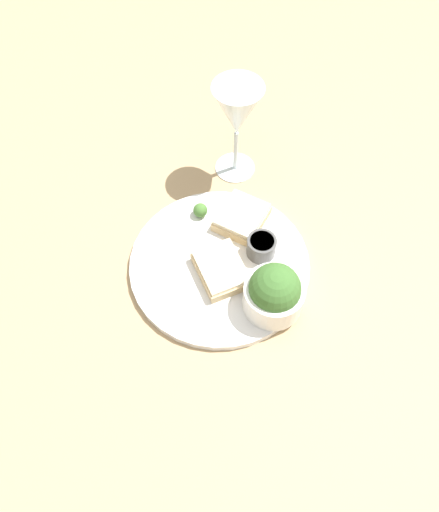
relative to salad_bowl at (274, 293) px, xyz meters
name	(u,v)px	position (x,y,z in m)	size (l,w,h in m)	color
ground_plane	(220,266)	(0.09, 0.07, -0.05)	(4.00, 4.00, 0.00)	tan
dinner_plate	(220,264)	(0.09, 0.07, -0.05)	(0.30, 0.30, 0.01)	white
salad_bowl	(274,293)	(0.00, 0.00, 0.00)	(0.09, 0.09, 0.09)	white
sauce_ramekin	(261,246)	(0.10, 0.00, -0.02)	(0.05, 0.05, 0.04)	#4C4C4C
cheese_toast_near	(221,270)	(0.07, 0.07, -0.03)	(0.11, 0.09, 0.03)	#D1B27F
cheese_toast_far	(242,217)	(0.17, 0.02, -0.03)	(0.11, 0.11, 0.03)	#D1B27F
wine_glass	(237,114)	(0.30, 0.01, 0.08)	(0.09, 0.09, 0.19)	silver
garnish	(200,210)	(0.19, 0.09, -0.03)	(0.03, 0.03, 0.03)	#477533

